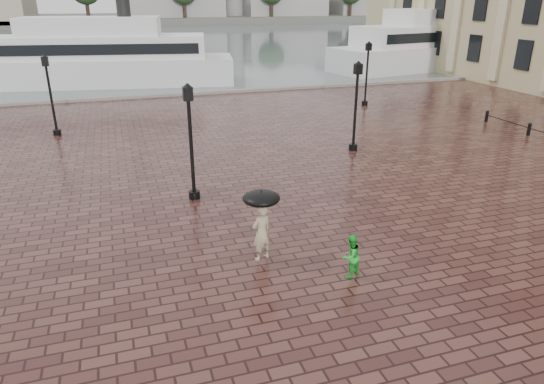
{
  "coord_description": "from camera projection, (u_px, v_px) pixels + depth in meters",
  "views": [
    {
      "loc": [
        -8.54,
        -7.88,
        7.43
      ],
      "look_at": [
        -3.93,
        6.36,
        1.4
      ],
      "focal_mm": 32.0,
      "sensor_mm": 36.0,
      "label": 1
    }
  ],
  "objects": [
    {
      "name": "harbour_water",
      "position": [
        155.0,
        39.0,
        93.35
      ],
      "size": [
        240.0,
        240.0,
        0.0
      ],
      "primitive_type": "plane",
      "color": "#424E51",
      "rests_on": "ground"
    },
    {
      "name": "quay_edge",
      "position": [
        222.0,
        93.0,
        40.41
      ],
      "size": [
        80.0,
        0.6,
        0.3
      ],
      "primitive_type": "cube",
      "color": "slate",
      "rests_on": "ground"
    },
    {
      "name": "ferry_far",
      "position": [
        438.0,
        44.0,
        54.45
      ],
      "size": [
        26.92,
        11.15,
        8.59
      ],
      "rotation": [
        0.0,
        0.0,
        0.19
      ],
      "color": "silver",
      "rests_on": "ground"
    },
    {
      "name": "adult_pedestrian",
      "position": [
        262.0,
        233.0,
        14.48
      ],
      "size": [
        0.75,
        0.62,
        1.78
      ],
      "primitive_type": "imported",
      "rotation": [
        0.0,
        0.0,
        3.49
      ],
      "color": "tan",
      "rests_on": "ground"
    },
    {
      "name": "street_lamps",
      "position": [
        251.0,
        98.0,
        26.32
      ],
      "size": [
        21.44,
        14.44,
        4.4
      ],
      "color": "black",
      "rests_on": "ground"
    },
    {
      "name": "umbrella",
      "position": [
        261.0,
        198.0,
        14.06
      ],
      "size": [
        1.1,
        1.1,
        1.17
      ],
      "color": "black",
      "rests_on": "ground"
    },
    {
      "name": "child_pedestrian",
      "position": [
        351.0,
        256.0,
        13.66
      ],
      "size": [
        0.77,
        0.7,
        1.3
      ],
      "primitive_type": "imported",
      "rotation": [
        0.0,
        0.0,
        3.55
      ],
      "color": "green",
      "rests_on": "ground"
    },
    {
      "name": "ferry_near",
      "position": [
        95.0,
        58.0,
        43.4
      ],
      "size": [
        25.03,
        9.97,
        8.0
      ],
      "rotation": [
        0.0,
        0.0,
        -0.17
      ],
      "color": "silver",
      "rests_on": "ground"
    },
    {
      "name": "ground",
      "position": [
        498.0,
        315.0,
        12.17
      ],
      "size": [
        300.0,
        300.0,
        0.0
      ],
      "primitive_type": "plane",
      "color": "#331917",
      "rests_on": "ground"
    },
    {
      "name": "far_shore",
      "position": [
        134.0,
        19.0,
        152.98
      ],
      "size": [
        300.0,
        60.0,
        2.0
      ],
      "primitive_type": "cube",
      "color": "#4C4C47",
      "rests_on": "ground"
    }
  ]
}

